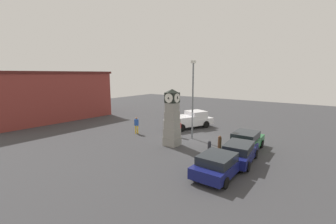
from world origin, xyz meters
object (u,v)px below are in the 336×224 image
bollard_near_tower (220,142)px  car_by_building (246,141)px  pedestrian_near_bench (179,128)px  street_lamp_near_road (193,95)px  pedestrian_crossing_lot (136,124)px  car_near_tower (239,152)px  pickup_truck (189,120)px  car_navy_sedan (219,164)px  bench (171,112)px  clock_tower (172,120)px  bollard_mid_row (209,147)px

bollard_near_tower → car_by_building: car_by_building is taller
pedestrian_near_bench → street_lamp_near_road: street_lamp_near_road is taller
pedestrian_crossing_lot → street_lamp_near_road: 6.51m
car_near_tower → pickup_truck: 10.25m
pickup_truck → street_lamp_near_road: size_ratio=0.81×
bollard_near_tower → car_navy_sedan: (-4.70, -1.91, 0.18)m
bollard_near_tower → car_by_building: size_ratio=0.26×
bench → pedestrian_near_bench: (-8.54, -6.86, 0.38)m
car_navy_sedan → pickup_truck: pickup_truck is taller
pedestrian_crossing_lot → street_lamp_near_road: size_ratio=0.24×
pickup_truck → pedestrian_near_bench: size_ratio=3.64×
car_near_tower → pickup_truck: (6.60, 7.85, 0.20)m
clock_tower → car_navy_sedan: size_ratio=1.20×
bollard_near_tower → pedestrian_crossing_lot: bearing=93.4°
clock_tower → pedestrian_crossing_lot: (0.98, 5.06, -1.21)m
car_by_building → street_lamp_near_road: 6.09m
bollard_mid_row → street_lamp_near_road: (2.62, 3.01, 3.60)m
car_near_tower → bollard_near_tower: bearing=50.0°
pedestrian_near_bench → pedestrian_crossing_lot: 4.39m
bollard_near_tower → car_by_building: 2.07m
car_by_building → pedestrian_crossing_lot: size_ratio=2.39×
clock_tower → pedestrian_near_bench: 2.92m
pedestrian_near_bench → pedestrian_crossing_lot: pedestrian_crossing_lot is taller
car_near_tower → car_by_building: (2.80, 0.39, 0.04)m
car_navy_sedan → bench: (14.18, 13.34, -0.20)m
bollard_mid_row → car_by_building: 3.13m
bench → pedestrian_crossing_lot: (-10.00, -2.72, 0.46)m
bollard_mid_row → pickup_truck: 8.17m
car_navy_sedan → pedestrian_near_bench: size_ratio=2.51×
car_near_tower → street_lamp_near_road: street_lamp_near_road is taller
bollard_near_tower → car_navy_sedan: size_ratio=0.27×
pedestrian_near_bench → bollard_near_tower: bearing=-101.7°
bollard_mid_row → bollard_near_tower: bearing=-10.5°
pedestrian_crossing_lot → car_near_tower: bearing=-97.0°
bollard_mid_row → bench: 15.58m
street_lamp_near_road → pickup_truck: bearing=34.1°
car_navy_sedan → car_by_building: bearing=0.9°
pickup_truck → bench: size_ratio=3.54×
bollard_near_tower → pedestrian_crossing_lot: pedestrian_crossing_lot is taller
car_near_tower → car_by_building: 2.83m
car_by_building → pedestrian_near_bench: 6.40m
bollard_near_tower → pedestrian_near_bench: size_ratio=0.68×
car_navy_sedan → street_lamp_near_road: street_lamp_near_road is taller
pedestrian_crossing_lot → clock_tower: bearing=-101.0°
bollard_mid_row → car_by_building: car_by_building is taller
bollard_near_tower → pedestrian_near_bench: (0.95, 4.57, 0.35)m
car_by_building → pedestrian_near_bench: (0.00, 6.40, 0.13)m
bollard_near_tower → pickup_truck: bearing=49.9°
bollard_mid_row → pickup_truck: bearing=41.3°
car_near_tower → pickup_truck: bearing=49.9°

